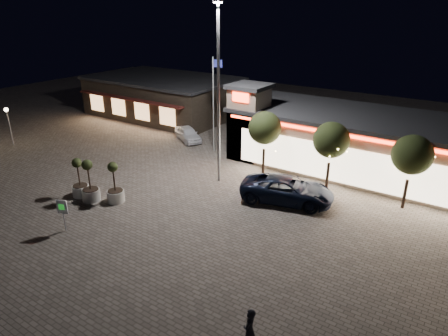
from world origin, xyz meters
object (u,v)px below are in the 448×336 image
Objects in this scene: planter_left at (80,184)px; pickup_truck at (287,190)px; white_sedan at (188,134)px; valet_sign at (62,209)px; planter_mid at (90,188)px; pedestrian at (249,330)px.

pickup_truck is at bearing 30.63° from planter_left.
valet_sign is (4.37, -16.50, 0.68)m from white_sedan.
valet_sign is at bearing -60.99° from planter_mid.
white_sedan is 24.89m from pedestrian.
valet_sign is at bearing -134.84° from white_sedan.
pickup_truck is at bearing -167.28° from pedestrian.
pickup_truck is 13.57m from valet_sign.
planter_mid reaches higher than pickup_truck.
planter_left is 1.13m from planter_mid.
valet_sign is (1.83, -3.30, 0.47)m from planter_mid.
pickup_truck is 3.09× the size of valet_sign.
planter_mid is at bearing 108.62° from pickup_truck.
planter_mid is (-10.63, -7.02, 0.05)m from pickup_truck.
planter_mid reaches higher than pedestrian.
planter_mid reaches higher than planter_left.
white_sedan is 17.08m from valet_sign.
planter_mid is (1.13, -0.06, 0.05)m from planter_left.
white_sedan is at bearing 50.04° from pickup_truck.
pedestrian is 0.67× the size of planter_left.
planter_left is at bearing -113.34° from pedestrian.
planter_mid is at bearing -3.04° from planter_left.
white_sedan is 13.44m from planter_mid.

